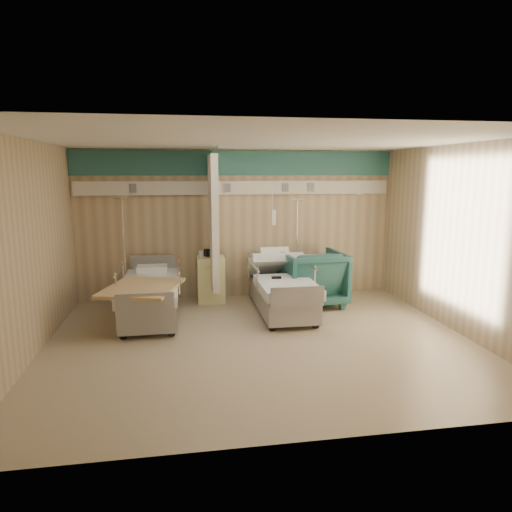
{
  "coord_description": "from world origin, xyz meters",
  "views": [
    {
      "loc": [
        -1.07,
        -6.1,
        2.37
      ],
      "look_at": [
        0.04,
        0.6,
        1.13
      ],
      "focal_mm": 32.0,
      "sensor_mm": 36.0,
      "label": 1
    }
  ],
  "objects_px": {
    "bed_left": "(150,300)",
    "bedside_cabinet": "(211,279)",
    "iv_stand_right": "(296,277)",
    "visitor_armchair": "(312,278)",
    "bed_right": "(282,295)",
    "iv_stand_left": "(126,284)"
  },
  "relations": [
    {
      "from": "iv_stand_right",
      "to": "iv_stand_left",
      "type": "bearing_deg",
      "value": -178.85
    },
    {
      "from": "iv_stand_right",
      "to": "iv_stand_left",
      "type": "xyz_separation_m",
      "value": [
        -3.18,
        -0.06,
        0.01
      ]
    },
    {
      "from": "bed_right",
      "to": "visitor_armchair",
      "type": "bearing_deg",
      "value": 31.48
    },
    {
      "from": "bedside_cabinet",
      "to": "iv_stand_left",
      "type": "relative_size",
      "value": 0.43
    },
    {
      "from": "bed_left",
      "to": "iv_stand_left",
      "type": "height_order",
      "value": "iv_stand_left"
    },
    {
      "from": "bed_right",
      "to": "bedside_cabinet",
      "type": "xyz_separation_m",
      "value": [
        -1.15,
        0.9,
        0.11
      ]
    },
    {
      "from": "bed_right",
      "to": "bedside_cabinet",
      "type": "height_order",
      "value": "bedside_cabinet"
    },
    {
      "from": "bed_left",
      "to": "bedside_cabinet",
      "type": "height_order",
      "value": "bedside_cabinet"
    },
    {
      "from": "bedside_cabinet",
      "to": "iv_stand_left",
      "type": "bearing_deg",
      "value": -179.75
    },
    {
      "from": "bedside_cabinet",
      "to": "iv_stand_right",
      "type": "relative_size",
      "value": 0.45
    },
    {
      "from": "visitor_armchair",
      "to": "iv_stand_left",
      "type": "xyz_separation_m",
      "value": [
        -3.33,
        0.5,
        -0.1
      ]
    },
    {
      "from": "visitor_armchair",
      "to": "iv_stand_left",
      "type": "bearing_deg",
      "value": -12.03
    },
    {
      "from": "visitor_armchair",
      "to": "iv_stand_right",
      "type": "height_order",
      "value": "iv_stand_right"
    },
    {
      "from": "bed_left",
      "to": "iv_stand_left",
      "type": "bearing_deg",
      "value": 118.25
    },
    {
      "from": "bed_right",
      "to": "bed_left",
      "type": "bearing_deg",
      "value": 180.0
    },
    {
      "from": "iv_stand_right",
      "to": "bed_left",
      "type": "bearing_deg",
      "value": -160.48
    },
    {
      "from": "bed_right",
      "to": "iv_stand_right",
      "type": "distance_m",
      "value": 1.08
    },
    {
      "from": "bedside_cabinet",
      "to": "visitor_armchair",
      "type": "height_order",
      "value": "visitor_armchair"
    },
    {
      "from": "bed_left",
      "to": "bedside_cabinet",
      "type": "relative_size",
      "value": 2.54
    },
    {
      "from": "bed_right",
      "to": "visitor_armchair",
      "type": "height_order",
      "value": "visitor_armchair"
    },
    {
      "from": "bedside_cabinet",
      "to": "bed_right",
      "type": "bearing_deg",
      "value": -38.05
    },
    {
      "from": "bedside_cabinet",
      "to": "iv_stand_right",
      "type": "bearing_deg",
      "value": 1.99
    }
  ]
}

